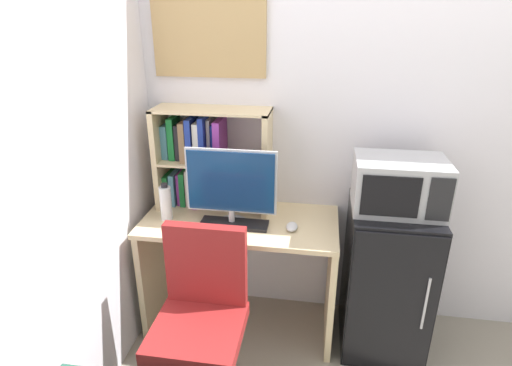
{
  "coord_description": "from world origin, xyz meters",
  "views": [
    {
      "loc": [
        -0.54,
        -2.42,
        1.9
      ],
      "look_at": [
        -0.88,
        -0.31,
        1.01
      ],
      "focal_mm": 29.41,
      "sensor_mm": 36.0,
      "label": 1
    }
  ],
  "objects": [
    {
      "name": "water_bottle",
      "position": [
        -1.4,
        -0.34,
        0.86
      ],
      "size": [
        0.07,
        0.07,
        0.22
      ],
      "color": "silver",
      "rests_on": "desk"
    },
    {
      "name": "wall_corkboard",
      "position": [
        -1.2,
        -0.01,
        1.78
      ],
      "size": [
        0.65,
        0.02,
        0.49
      ],
      "primitive_type": "cube",
      "color": "tan"
    },
    {
      "name": "mini_fridge",
      "position": [
        -0.12,
        -0.29,
        0.45
      ],
      "size": [
        0.46,
        0.53,
        0.9
      ],
      "color": "black",
      "rests_on": "ground_plane"
    },
    {
      "name": "computer_mouse",
      "position": [
        -0.67,
        -0.35,
        0.78
      ],
      "size": [
        0.06,
        0.1,
        0.04
      ],
      "primitive_type": "ellipsoid",
      "color": "silver",
      "rests_on": "desk"
    },
    {
      "name": "hutch_bookshelf",
      "position": [
        -1.25,
        -0.11,
        1.1
      ],
      "size": [
        0.68,
        0.25,
        0.61
      ],
      "color": "beige",
      "rests_on": "desk"
    },
    {
      "name": "monitor",
      "position": [
        -1.01,
        -0.34,
        1.0
      ],
      "size": [
        0.51,
        0.18,
        0.45
      ],
      "color": "#B7B7BC",
      "rests_on": "desk"
    },
    {
      "name": "wall_back",
      "position": [
        0.4,
        0.02,
        1.3
      ],
      "size": [
        6.4,
        0.04,
        2.6
      ],
      "primitive_type": "cube",
      "color": "silver",
      "rests_on": "ground_plane"
    },
    {
      "name": "microwave",
      "position": [
        -0.12,
        -0.29,
        1.04
      ],
      "size": [
        0.47,
        0.34,
        0.28
      ],
      "color": "#ADADB2",
      "rests_on": "mini_fridge"
    },
    {
      "name": "desk",
      "position": [
        -0.98,
        -0.28,
        0.52
      ],
      "size": [
        1.14,
        0.56,
        0.76
      ],
      "color": "beige",
      "rests_on": "ground_plane"
    },
    {
      "name": "desk_chair",
      "position": [
        -1.07,
        -0.83,
        0.41
      ],
      "size": [
        0.5,
        0.5,
        0.93
      ],
      "color": "black",
      "rests_on": "ground_plane"
    },
    {
      "name": "keyboard",
      "position": [
        -1.0,
        -0.36,
        0.77
      ],
      "size": [
        0.39,
        0.12,
        0.02
      ],
      "primitive_type": "cube",
      "color": "black",
      "rests_on": "desk"
    }
  ]
}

